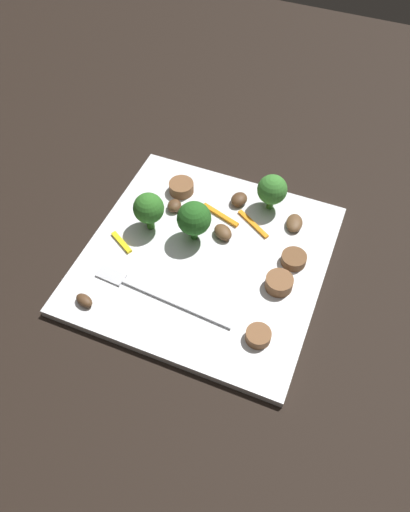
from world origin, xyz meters
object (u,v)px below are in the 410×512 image
at_px(sausage_slice_0, 294,259).
at_px(mushroom_0, 239,199).
at_px(mushroom_4, 174,206).
at_px(mushroom_3, 223,232).
at_px(pepper_strip_0, 220,215).
at_px(fork, 152,293).
at_px(sausage_slice_1, 258,336).
at_px(broccoli_floret_1, 194,219).
at_px(pepper_strip_2, 122,242).
at_px(pepper_strip_1, 253,224).
at_px(broccoli_floret_0, 272,190).
at_px(sausage_slice_2, 279,283).
at_px(sausage_slice_3, 181,187).
at_px(mushroom_1, 84,300).
at_px(plate, 205,259).
at_px(broccoli_floret_2, 149,209).
at_px(mushroom_2, 294,223).

relative_size(sausage_slice_0, mushroom_0, 1.25).
distance_m(sausage_slice_0, mushroom_0, 0.12).
relative_size(mushroom_0, mushroom_4, 1.16).
bearing_deg(mushroom_4, mushroom_3, 165.94).
bearing_deg(pepper_strip_0, fork, 78.34).
bearing_deg(sausage_slice_1, sausage_slice_0, -93.27).
xyz_separation_m(sausage_slice_0, mushroom_3, (0.10, -0.01, 0.00)).
xyz_separation_m(broccoli_floret_1, pepper_strip_2, (0.08, 0.04, -0.03)).
bearing_deg(pepper_strip_1, broccoli_floret_0, -105.41).
bearing_deg(sausage_slice_2, mushroom_3, -28.52).
xyz_separation_m(sausage_slice_2, pepper_strip_2, (0.21, 0.01, -0.01)).
bearing_deg(mushroom_0, sausage_slice_1, 115.67).
bearing_deg(pepper_strip_2, fork, 141.89).
distance_m(sausage_slice_0, mushroom_4, 0.18).
xyz_separation_m(broccoli_floret_0, sausage_slice_3, (0.12, 0.02, -0.03)).
distance_m(broccoli_floret_1, pepper_strip_2, 0.10).
bearing_deg(mushroom_1, pepper_strip_2, -88.45).
height_order(sausage_slice_1, sausage_slice_3, sausage_slice_3).
xyz_separation_m(broccoli_floret_1, pepper_strip_0, (-0.02, -0.05, -0.03)).
bearing_deg(sausage_slice_2, pepper_strip_1, -53.57).
xyz_separation_m(mushroom_4, pepper_strip_2, (0.04, 0.08, -0.00)).
bearing_deg(sausage_slice_0, pepper_strip_0, -18.59).
distance_m(mushroom_0, mushroom_4, 0.09).
relative_size(plate, sausage_slice_1, 10.22).
bearing_deg(pepper_strip_1, broccoli_floret_2, 23.62).
bearing_deg(sausage_slice_3, broccoli_floret_1, 125.07).
relative_size(sausage_slice_1, pepper_strip_1, 0.51).
height_order(pepper_strip_0, pepper_strip_2, same).
height_order(plate, mushroom_2, mushroom_2).
bearing_deg(sausage_slice_2, broccoli_floret_1, -14.77).
xyz_separation_m(broccoli_floret_1, mushroom_1, (0.08, 0.14, -0.03)).
relative_size(fork, sausage_slice_2, 5.40).
bearing_deg(pepper_strip_1, fork, 62.98).
relative_size(broccoli_floret_0, sausage_slice_1, 1.86).
bearing_deg(plate, mushroom_0, -94.62).
bearing_deg(mushroom_0, mushroom_3, 90.49).
distance_m(broccoli_floret_2, pepper_strip_1, 0.14).
height_order(plate, mushroom_4, mushroom_4).
bearing_deg(pepper_strip_1, mushroom_1, 52.92).
bearing_deg(fork, mushroom_4, -72.38).
relative_size(fork, pepper_strip_0, 3.09).
bearing_deg(broccoli_floret_1, broccoli_floret_0, -130.09).
relative_size(plate, mushroom_1, 12.71).
bearing_deg(pepper_strip_0, sausage_slice_3, -18.99).
distance_m(broccoli_floret_0, broccoli_floret_2, 0.16).
bearing_deg(mushroom_1, pepper_strip_0, -117.54).
relative_size(sausage_slice_1, sausage_slice_3, 0.84).
bearing_deg(sausage_slice_0, sausage_slice_1, 86.73).
height_order(sausage_slice_0, mushroom_3, mushroom_3).
xyz_separation_m(sausage_slice_0, mushroom_4, (0.18, -0.03, 0.00)).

